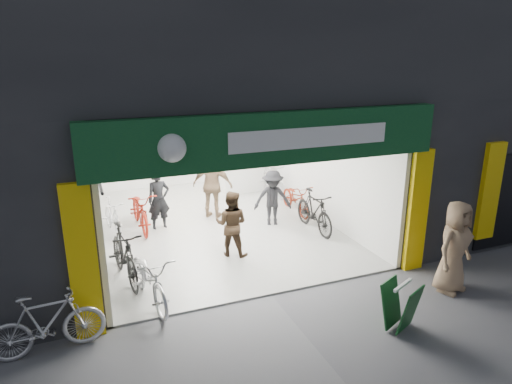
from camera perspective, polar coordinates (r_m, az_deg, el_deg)
ground at (r=8.92m, az=1.96°, el=-12.81°), size 60.00×60.00×0.00m
building at (r=12.71m, az=-3.32°, el=16.54°), size 17.00×10.27×8.00m
bike_left_front at (r=8.67m, az=-13.19°, el=-10.42°), size 0.95×2.00×1.01m
bike_left_midfront at (r=9.55m, az=-16.15°, el=-7.51°), size 0.79×1.98×1.16m
bike_left_midback at (r=12.18m, az=-14.28°, el=-2.18°), size 0.76×2.02×1.05m
bike_left_back at (r=12.07m, az=-17.50°, el=-2.95°), size 0.68×1.59×0.93m
bike_right_front at (r=11.75m, az=7.28°, el=-2.42°), size 0.52×1.80×1.08m
bike_right_mid at (r=13.04m, az=5.01°, el=-0.79°), size 0.63×1.70×0.89m
bike_right_back at (r=14.56m, az=1.87°, el=1.60°), size 0.70×1.84×1.08m
parked_bike at (r=7.86m, az=-24.68°, el=-14.70°), size 1.73×0.58×1.02m
customer_a at (r=11.96m, az=-12.06°, el=-0.99°), size 0.64×0.47×1.60m
customer_b at (r=10.20m, az=-3.10°, el=-4.03°), size 0.94×0.89×1.53m
customer_c at (r=11.94m, az=2.09°, el=-0.85°), size 1.10×0.81×1.52m
customer_d at (r=12.49m, az=-5.45°, el=0.84°), size 1.18×1.02×1.91m
pedestrian_near at (r=9.47m, az=23.54°, el=-6.32°), size 1.01×0.80×1.82m
sandwich_board at (r=8.12m, az=17.62°, el=-13.32°), size 0.70×0.70×0.81m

